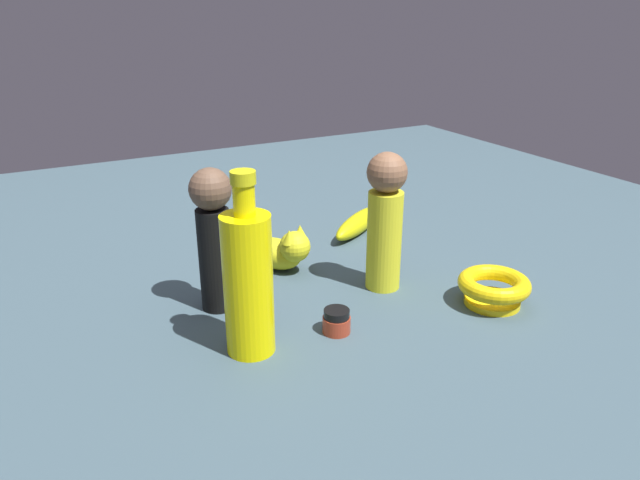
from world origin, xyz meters
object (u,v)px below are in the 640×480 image
(bowl, at_px, (494,287))
(person_figure_adult, at_px, (385,219))
(cat_figurine, at_px, (281,250))
(bottle_tall, at_px, (248,281))
(person_figure_child, at_px, (213,234))
(banana, at_px, (359,223))
(nail_polish_jar, at_px, (337,321))

(bowl, height_order, person_figure_adult, person_figure_adult)
(cat_figurine, bearing_deg, bottle_tall, 146.12)
(cat_figurine, height_order, person_figure_adult, person_figure_adult)
(person_figure_child, bearing_deg, cat_figurine, -60.77)
(cat_figurine, relative_size, bottle_tall, 0.53)
(person_figure_child, relative_size, banana, 1.16)
(person_figure_child, height_order, nail_polish_jar, person_figure_child)
(bowl, bearing_deg, cat_figurine, 40.50)
(nail_polish_jar, bearing_deg, bottle_tall, 83.25)
(bowl, xyz_separation_m, person_figure_adult, (0.14, 0.12, 0.09))
(bowl, relative_size, person_figure_adult, 0.49)
(banana, xyz_separation_m, nail_polish_jar, (-0.33, 0.24, -0.00))
(bowl, bearing_deg, person_figure_child, 63.06)
(nail_polish_jar, bearing_deg, bowl, -99.29)
(cat_figurine, xyz_separation_m, bottle_tall, (-0.22, 0.15, 0.07))
(person_figure_child, relative_size, bottle_tall, 0.88)
(person_figure_child, height_order, bottle_tall, bottle_tall)
(cat_figurine, xyz_separation_m, person_figure_child, (-0.08, 0.15, 0.09))
(cat_figurine, relative_size, bowl, 1.20)
(bowl, bearing_deg, person_figure_adult, 41.14)
(person_figure_adult, bearing_deg, person_figure_child, 77.20)
(person_figure_adult, relative_size, banana, 1.19)
(bowl, distance_m, bottle_tall, 0.40)
(bowl, bearing_deg, nail_polish_jar, 80.71)
(person_figure_adult, distance_m, banana, 0.27)
(person_figure_child, height_order, banana, person_figure_child)
(person_figure_child, distance_m, bottle_tall, 0.14)
(cat_figurine, bearing_deg, person_figure_child, 119.23)
(person_figure_child, distance_m, nail_polish_jar, 0.23)
(bowl, bearing_deg, bottle_tall, 81.54)
(cat_figurine, height_order, person_figure_child, person_figure_child)
(cat_figurine, xyz_separation_m, nail_polish_jar, (-0.24, 0.02, -0.02))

